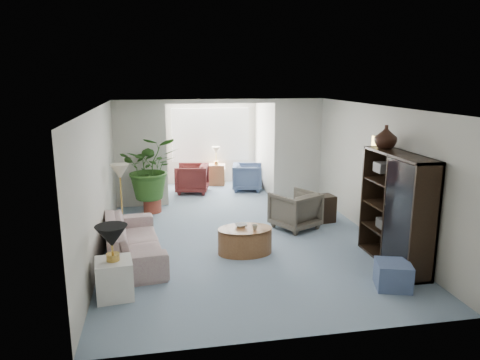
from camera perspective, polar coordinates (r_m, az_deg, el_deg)
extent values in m
plane|color=#889FB4|center=(8.24, 0.77, -8.40)|extent=(6.00, 6.00, 0.00)
plane|color=#889FB4|center=(12.11, -3.03, -1.45)|extent=(2.60, 2.60, 0.00)
cube|color=silver|center=(10.68, -12.49, 3.19)|extent=(1.20, 0.12, 2.50)
cube|color=silver|center=(11.21, 7.34, 3.83)|extent=(1.20, 0.12, 2.50)
cube|color=silver|center=(10.65, -2.39, 9.95)|extent=(2.60, 0.12, 0.10)
cube|color=white|center=(12.90, -3.74, 5.76)|extent=(2.20, 0.02, 1.50)
cube|color=white|center=(12.87, -3.72, 5.75)|extent=(2.20, 0.02, 1.50)
cube|color=#BBB396|center=(8.53, 17.41, 3.58)|extent=(0.04, 0.50, 0.40)
imported|color=#BAAE9D|center=(7.81, -13.38, -7.44)|extent=(1.13, 2.32, 0.65)
cube|color=white|center=(6.60, -15.65, -11.97)|extent=(0.55, 0.55, 0.54)
cone|color=black|center=(6.37, -15.99, -6.89)|extent=(0.44, 0.44, 0.30)
cone|color=beige|center=(8.82, -15.01, 1.05)|extent=(0.36, 0.36, 0.28)
cylinder|color=brown|center=(7.87, 0.62, -7.70)|extent=(1.13, 1.13, 0.45)
imported|color=silver|center=(7.87, 0.13, -5.76)|extent=(0.25, 0.25, 0.05)
imported|color=beige|center=(7.71, 1.87, -6.01)|extent=(0.11, 0.11, 0.09)
imported|color=#625A4D|center=(9.16, 7.00, -3.80)|extent=(1.10, 1.11, 0.76)
cube|color=black|center=(9.69, 10.41, -3.58)|extent=(0.52, 0.44, 0.57)
cube|color=black|center=(7.66, 19.21, -3.56)|extent=(0.44, 1.65, 1.83)
imported|color=black|center=(7.87, 18.02, 5.23)|extent=(0.37, 0.37, 0.39)
cube|color=#4C5A83|center=(7.02, 18.85, -11.35)|extent=(0.60, 0.60, 0.38)
cylinder|color=#9B3E2D|center=(10.41, -11.05, -3.15)|extent=(0.40, 0.40, 0.32)
imported|color=#2E5A1F|center=(10.21, -11.26, 1.55)|extent=(1.28, 1.11, 1.42)
imported|color=#4C5A83|center=(12.17, 0.94, 0.38)|extent=(0.93, 0.91, 0.72)
imported|color=#5A1F1F|center=(11.96, -6.12, 0.20)|extent=(0.99, 0.97, 0.76)
cube|color=brown|center=(12.79, -3.02, 0.67)|extent=(0.55, 0.46, 0.59)
cube|color=#302D2B|center=(7.84, 18.23, -5.25)|extent=(0.30, 0.26, 0.16)
cube|color=#585452|center=(7.81, 17.92, 1.53)|extent=(0.30, 0.26, 0.16)
cube|color=black|center=(7.30, 20.69, -6.77)|extent=(0.30, 0.26, 0.16)
cube|color=#3E3B3A|center=(7.39, 19.91, -2.82)|extent=(0.30, 0.26, 0.16)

